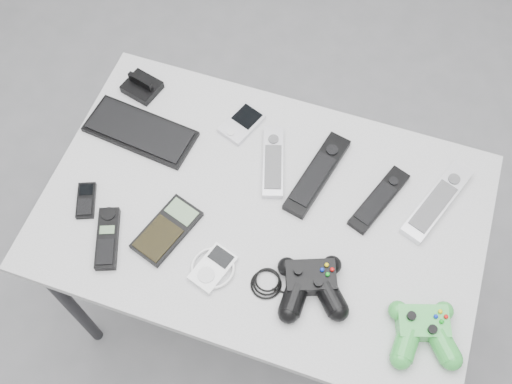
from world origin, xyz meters
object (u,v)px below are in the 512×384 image
(pda_keyboard, at_px, (140,131))
(controller_black, at_px, (311,284))
(remote_silver_b, at_px, (437,201))
(mobile_phone, at_px, (86,200))
(remote_black_a, at_px, (317,174))
(remote_black_b, at_px, (379,199))
(mp3_player, at_px, (213,268))
(remote_silver_a, at_px, (273,161))
(desk, at_px, (263,220))
(controller_green, at_px, (424,330))
(calculator, at_px, (167,230))
(pda, at_px, (242,123))
(cordless_handset, at_px, (107,238))

(pda_keyboard, distance_m, controller_black, 0.58)
(remote_silver_b, distance_m, mobile_phone, 0.83)
(remote_black_a, height_order, remote_black_b, remote_black_a)
(controller_black, bearing_deg, pda_keyboard, 132.78)
(remote_black_b, relative_size, controller_black, 0.75)
(pda_keyboard, bearing_deg, mp3_player, -37.06)
(remote_silver_a, distance_m, controller_black, 0.33)
(remote_black_a, height_order, mobile_phone, remote_black_a)
(remote_black_b, bearing_deg, pda_keyboard, -158.76)
(desk, relative_size, controller_black, 3.97)
(remote_black_a, bearing_deg, pda_keyboard, -164.52)
(remote_silver_b, distance_m, controller_green, 0.32)
(mobile_phone, bearing_deg, calculator, -24.50)
(pda_keyboard, relative_size, controller_green, 1.73)
(remote_silver_a, bearing_deg, pda, 126.26)
(remote_black_b, relative_size, mobile_phone, 2.13)
(controller_black, bearing_deg, controller_green, -25.95)
(remote_black_b, distance_m, mobile_phone, 0.69)
(remote_black_a, relative_size, controller_black, 0.93)
(remote_silver_a, relative_size, calculator, 1.18)
(pda_keyboard, height_order, mobile_phone, pda_keyboard)
(desk, xyz_separation_m, remote_silver_b, (0.38, 0.15, 0.07))
(mp3_player, bearing_deg, pda, 117.69)
(remote_black_a, relative_size, controller_green, 1.53)
(pda, relative_size, remote_silver_a, 0.56)
(remote_silver_a, xyz_separation_m, controller_black, (0.18, -0.28, 0.02))
(cordless_handset, relative_size, controller_black, 0.57)
(remote_silver_b, xyz_separation_m, mp3_player, (-0.44, -0.33, -0.00))
(remote_black_b, bearing_deg, cordless_handset, -131.22)
(desk, relative_size, pda, 9.38)
(remote_black_a, bearing_deg, pda, 172.53)
(desk, relative_size, cordless_handset, 6.93)
(calculator, bearing_deg, remote_black_b, 45.65)
(mobile_phone, bearing_deg, controller_black, -25.45)
(remote_black_b, distance_m, controller_green, 0.32)
(controller_black, bearing_deg, calculator, 154.81)
(pda, height_order, cordless_handset, cordless_handset)
(mp3_player, bearing_deg, remote_silver_a, 99.80)
(cordless_handset, bearing_deg, mobile_phone, 120.19)
(pda, bearing_deg, mp3_player, -59.25)
(pda, height_order, remote_black_b, remote_black_b)
(pda, distance_m, remote_silver_a, 0.14)
(pda, height_order, remote_black_a, remote_black_a)
(remote_black_a, xyz_separation_m, remote_silver_b, (0.29, 0.02, -0.00))
(pda_keyboard, xyz_separation_m, remote_black_b, (0.61, 0.00, 0.00))
(pda, distance_m, controller_green, 0.66)
(remote_silver_a, bearing_deg, remote_silver_b, -14.43)
(pda, xyz_separation_m, controller_black, (0.29, -0.36, 0.02))
(remote_silver_a, height_order, controller_black, controller_black)
(remote_silver_a, bearing_deg, remote_black_b, -20.97)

